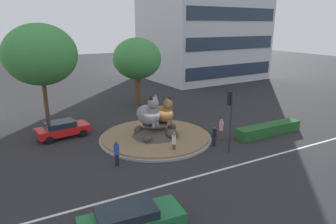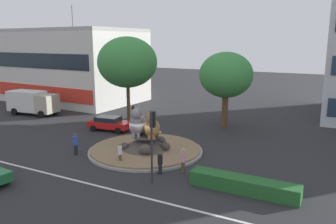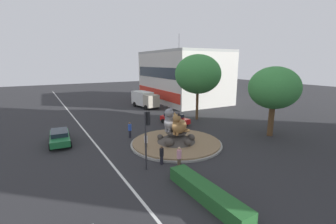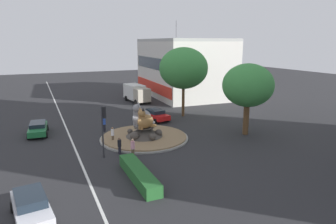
% 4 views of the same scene
% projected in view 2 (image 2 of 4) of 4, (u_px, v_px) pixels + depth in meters
% --- Properties ---
extents(ground_plane, '(160.00, 160.00, 0.00)m').
position_uv_depth(ground_plane, '(146.00, 152.00, 28.21)').
color(ground_plane, '#28282B').
extents(lane_centreline, '(112.00, 0.20, 0.01)m').
position_uv_depth(lane_centreline, '(86.00, 183.00, 21.93)').
color(lane_centreline, silver).
rests_on(lane_centreline, ground).
extents(roundabout_island, '(9.45, 9.45, 1.39)m').
position_uv_depth(roundabout_island, '(146.00, 146.00, 28.11)').
color(roundabout_island, gray).
rests_on(roundabout_island, ground).
extents(cat_statue_grey, '(2.15, 3.00, 2.65)m').
position_uv_depth(cat_statue_grey, '(138.00, 124.00, 27.90)').
color(cat_statue_grey, gray).
rests_on(cat_statue_grey, roundabout_island).
extents(cat_statue_tabby, '(2.01, 2.54, 2.29)m').
position_uv_depth(cat_statue_tabby, '(152.00, 127.00, 27.27)').
color(cat_statue_tabby, '#9E703D').
rests_on(cat_statue_tabby, roundabout_island).
extents(traffic_light_mast, '(0.35, 0.46, 4.69)m').
position_uv_depth(traffic_light_mast, '(152.00, 133.00, 21.46)').
color(traffic_light_mast, '#2D2D33').
rests_on(traffic_light_mast, ground).
extents(shophouse_block, '(20.58, 13.58, 13.83)m').
position_uv_depth(shophouse_block, '(73.00, 65.00, 51.82)').
color(shophouse_block, silver).
rests_on(shophouse_block, ground).
extents(clipped_hedge_strip, '(6.67, 1.20, 0.90)m').
position_uv_depth(clipped_hedge_strip, '(243.00, 185.00, 20.59)').
color(clipped_hedge_strip, '#235B28').
rests_on(clipped_hedge_strip, ground).
extents(broadleaf_tree_behind_island, '(6.64, 6.64, 9.53)m').
position_uv_depth(broadleaf_tree_behind_island, '(127.00, 62.00, 37.62)').
color(broadleaf_tree_behind_island, brown).
rests_on(broadleaf_tree_behind_island, ground).
extents(second_tree_near_tower, '(5.59, 5.59, 7.95)m').
position_uv_depth(second_tree_near_tower, '(226.00, 75.00, 35.18)').
color(second_tree_near_tower, brown).
rests_on(second_tree_near_tower, ground).
extents(pedestrian_black_shirt, '(0.35, 0.35, 1.60)m').
position_uv_depth(pedestrian_black_shirt, '(160.00, 162.00, 23.31)').
color(pedestrian_black_shirt, black).
rests_on(pedestrian_black_shirt, ground).
extents(pedestrian_white_shirt, '(0.31, 0.31, 1.64)m').
position_uv_depth(pedestrian_white_shirt, '(120.00, 153.00, 25.14)').
color(pedestrian_white_shirt, brown).
rests_on(pedestrian_white_shirt, ground).
extents(pedestrian_blue_shirt, '(0.39, 0.39, 1.78)m').
position_uv_depth(pedestrian_blue_shirt, '(75.00, 143.00, 27.26)').
color(pedestrian_blue_shirt, black).
rests_on(pedestrian_blue_shirt, ground).
extents(pedestrian_pink_shirt, '(0.37, 0.37, 1.78)m').
position_uv_depth(pedestrian_pink_shirt, '(183.00, 160.00, 23.42)').
color(pedestrian_pink_shirt, brown).
rests_on(pedestrian_pink_shirt, ground).
extents(hatchback_near_shophouse, '(4.52, 2.57, 1.43)m').
position_uv_depth(hatchback_near_shophouse, '(110.00, 123.00, 34.79)').
color(hatchback_near_shophouse, red).
rests_on(hatchback_near_shophouse, ground).
extents(delivery_box_truck, '(6.60, 3.21, 2.94)m').
position_uv_depth(delivery_box_truck, '(32.00, 102.00, 42.09)').
color(delivery_box_truck, '#B7AD99').
rests_on(delivery_box_truck, ground).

